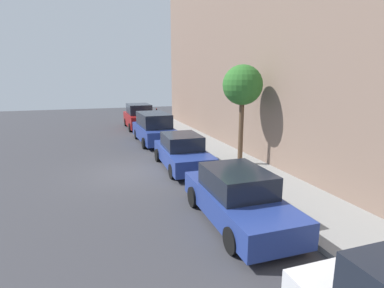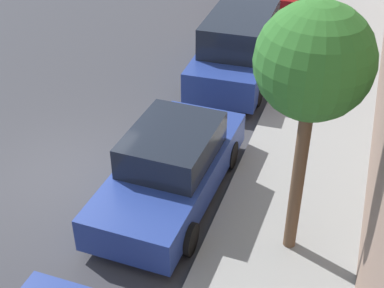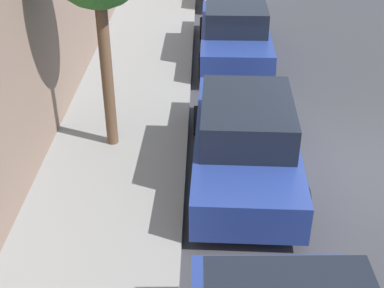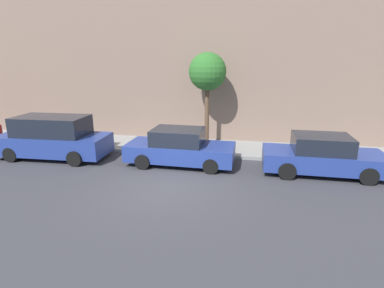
{
  "view_description": "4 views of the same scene",
  "coord_description": "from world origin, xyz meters",
  "views": [
    {
      "loc": [
        -1.46,
        -12.72,
        4.07
      ],
      "look_at": [
        3.0,
        0.39,
        1.0
      ],
      "focal_mm": 28.0,
      "sensor_mm": 36.0,
      "label": 1
    },
    {
      "loc": [
        5.61,
        -7.93,
        7.03
      ],
      "look_at": [
        2.68,
        0.62,
        1.0
      ],
      "focal_mm": 50.0,
      "sensor_mm": 36.0,
      "label": 2
    },
    {
      "loc": [
        3.2,
        8.4,
        5.71
      ],
      "look_at": [
        3.37,
        0.73,
        1.0
      ],
      "focal_mm": 50.0,
      "sensor_mm": 36.0,
      "label": 3
    },
    {
      "loc": [
        -9.36,
        -2.57,
        4.34
      ],
      "look_at": [
        2.16,
        -0.47,
        1.0
      ],
      "focal_mm": 28.0,
      "sensor_mm": 36.0,
      "label": 4
    }
  ],
  "objects": [
    {
      "name": "ground_plane",
      "position": [
        0.0,
        0.0,
        0.0
      ],
      "size": [
        60.0,
        60.0,
        0.0
      ],
      "primitive_type": "plane",
      "color": "#38383D"
    },
    {
      "name": "parked_sedan_third",
      "position": [
        2.42,
        0.1,
        0.73
      ],
      "size": [
        1.93,
        4.55,
        1.54
      ],
      "color": "navy",
      "rests_on": "ground_plane"
    },
    {
      "name": "sidewalk",
      "position": [
        4.85,
        0.0,
        0.07
      ],
      "size": [
        2.71,
        32.0,
        0.15
      ],
      "color": "gray",
      "rests_on": "ground_plane"
    },
    {
      "name": "parked_sedan_second",
      "position": [
        2.35,
        -5.55,
        0.72
      ],
      "size": [
        1.92,
        4.52,
        1.54
      ],
      "color": "navy",
      "rests_on": "ground_plane"
    }
  ]
}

